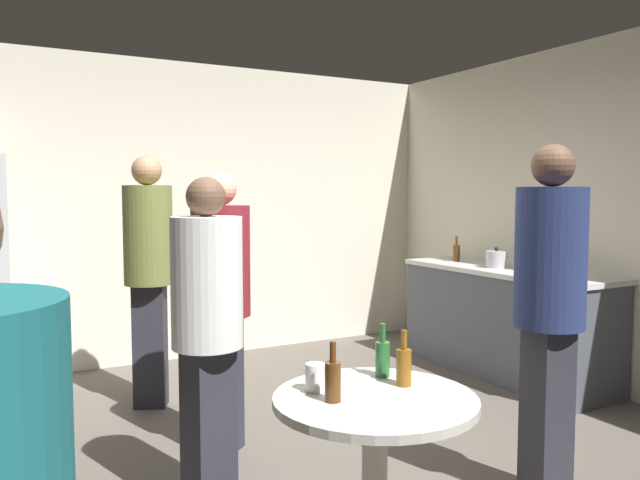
% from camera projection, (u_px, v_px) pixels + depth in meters
% --- Properties ---
extents(ground_plane, '(5.20, 5.20, 0.10)m').
position_uv_depth(ground_plane, '(308.00, 476.00, 3.48)').
color(ground_plane, '#5B544C').
extents(wall_back, '(5.32, 0.06, 2.70)m').
position_uv_depth(wall_back, '(174.00, 212.00, 5.67)').
color(wall_back, silver).
rests_on(wall_back, ground_plane).
extents(wall_side_right, '(0.06, 5.20, 2.70)m').
position_uv_depth(wall_side_right, '(621.00, 216.00, 4.63)').
color(wall_side_right, silver).
rests_on(wall_side_right, ground_plane).
extents(kitchen_counter, '(0.64, 1.94, 0.90)m').
position_uv_depth(kitchen_counter, '(505.00, 321.00, 5.23)').
color(kitchen_counter, '#4C515B').
rests_on(kitchen_counter, ground_plane).
extents(kettle, '(0.24, 0.17, 0.18)m').
position_uv_depth(kettle, '(497.00, 259.00, 5.22)').
color(kettle, '#B2B2B7').
rests_on(kettle, kitchen_counter).
extents(wine_bottle_on_counter, '(0.08, 0.08, 0.31)m').
position_uv_depth(wine_bottle_on_counter, '(547.00, 258.00, 4.85)').
color(wine_bottle_on_counter, '#3F141E').
rests_on(wine_bottle_on_counter, kitchen_counter).
extents(beer_bottle_on_counter, '(0.06, 0.06, 0.23)m').
position_uv_depth(beer_bottle_on_counter, '(457.00, 252.00, 5.71)').
color(beer_bottle_on_counter, '#593314').
rests_on(beer_bottle_on_counter, kitchen_counter).
extents(foreground_table, '(0.80, 0.80, 0.73)m').
position_uv_depth(foreground_table, '(375.00, 422.00, 2.43)').
color(foreground_table, beige).
rests_on(foreground_table, ground_plane).
extents(beer_bottle_amber, '(0.06, 0.06, 0.23)m').
position_uv_depth(beer_bottle_amber, '(404.00, 365.00, 2.55)').
color(beer_bottle_amber, '#8C5919').
rests_on(beer_bottle_amber, foreground_table).
extents(beer_bottle_brown, '(0.06, 0.06, 0.23)m').
position_uv_depth(beer_bottle_brown, '(333.00, 380.00, 2.36)').
color(beer_bottle_brown, '#593314').
rests_on(beer_bottle_brown, foreground_table).
extents(beer_bottle_green, '(0.06, 0.06, 0.23)m').
position_uv_depth(beer_bottle_green, '(383.00, 357.00, 2.68)').
color(beer_bottle_green, '#26662D').
rests_on(beer_bottle_green, foreground_table).
extents(plastic_cup_white, '(0.08, 0.08, 0.11)m').
position_uv_depth(plastic_cup_white, '(315.00, 377.00, 2.48)').
color(plastic_cup_white, white).
rests_on(plastic_cup_white, foreground_table).
extents(person_in_maroon_shirt, '(0.48, 0.48, 1.64)m').
position_uv_depth(person_in_maroon_shirt, '(221.00, 290.00, 3.63)').
color(person_in_maroon_shirt, '#2D2D38').
rests_on(person_in_maroon_shirt, ground_plane).
extents(person_in_white_shirt, '(0.43, 0.43, 1.60)m').
position_uv_depth(person_in_white_shirt, '(207.00, 317.00, 2.98)').
color(person_in_white_shirt, '#2D2D38').
rests_on(person_in_white_shirt, ground_plane).
extents(person_in_navy_shirt, '(0.41, 0.41, 1.76)m').
position_uv_depth(person_in_navy_shirt, '(550.00, 293.00, 3.05)').
color(person_in_navy_shirt, '#2D2D38').
rests_on(person_in_navy_shirt, ground_plane).
extents(person_in_olive_shirt, '(0.45, 0.45, 1.78)m').
position_uv_depth(person_in_olive_shirt, '(149.00, 260.00, 4.40)').
color(person_in_olive_shirt, '#2D2D38').
rests_on(person_in_olive_shirt, ground_plane).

